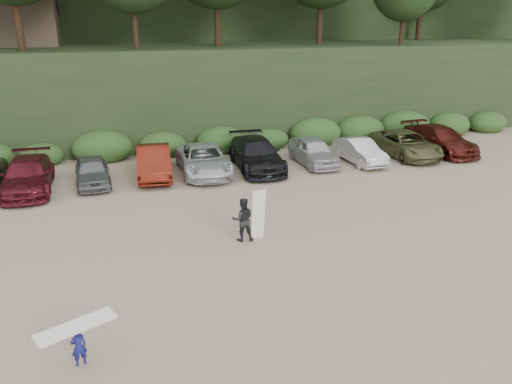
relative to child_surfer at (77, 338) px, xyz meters
name	(u,v)px	position (x,y,z in m)	size (l,w,h in m)	color
ground	(283,254)	(6.62, 4.15, -0.75)	(120.00, 120.00, 0.00)	tan
parked_cars	(198,160)	(5.52, 14.30, 0.01)	(33.73, 5.93, 1.63)	#A4A5A9
child_surfer	(77,338)	(0.00, 0.00, 0.00)	(1.88, 1.23, 1.10)	navy
adult_surfer	(244,219)	(5.63, 5.66, 0.09)	(1.29, 0.72, 1.95)	black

